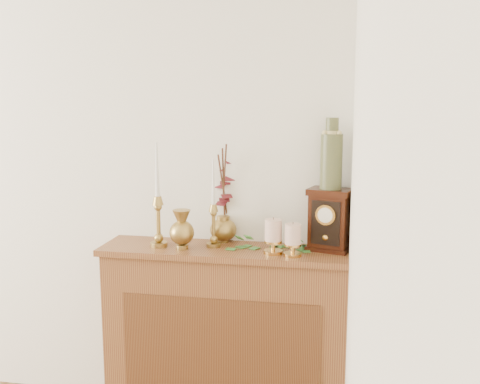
% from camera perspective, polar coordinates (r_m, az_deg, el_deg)
% --- Properties ---
extents(console_shelf, '(1.24, 0.34, 0.93)m').
position_cam_1_polar(console_shelf, '(2.95, -1.46, -14.96)').
color(console_shelf, brown).
rests_on(console_shelf, ground).
extents(candlestick_left, '(0.09, 0.09, 0.52)m').
position_cam_1_polar(candlestick_left, '(2.80, -8.32, -2.13)').
color(candlestick_left, '#A78543').
rests_on(candlestick_left, console_shelf).
extents(candlestick_center, '(0.07, 0.07, 0.44)m').
position_cam_1_polar(candlestick_center, '(2.77, -2.70, -2.69)').
color(candlestick_center, '#A78543').
rests_on(candlestick_center, console_shelf).
extents(bud_vase, '(0.12, 0.12, 0.19)m').
position_cam_1_polar(bud_vase, '(2.75, -5.93, -3.85)').
color(bud_vase, '#A78543').
rests_on(bud_vase, console_shelf).
extents(ginger_jar, '(0.21, 0.22, 0.51)m').
position_cam_1_polar(ginger_jar, '(2.88, -1.55, -0.51)').
color(ginger_jar, '#A78543').
rests_on(ginger_jar, console_shelf).
extents(pillar_candle_left, '(0.09, 0.09, 0.18)m').
position_cam_1_polar(pillar_candle_left, '(2.66, 3.39, -4.34)').
color(pillar_candle_left, gold).
rests_on(pillar_candle_left, console_shelf).
extents(pillar_candle_right, '(0.08, 0.08, 0.16)m').
position_cam_1_polar(pillar_candle_right, '(2.63, 5.39, -4.71)').
color(pillar_candle_right, gold).
rests_on(pillar_candle_right, console_shelf).
extents(ivy_garland, '(0.39, 0.18, 0.08)m').
position_cam_1_polar(ivy_garland, '(2.75, 2.71, -5.63)').
color(ivy_garland, '#37742C').
rests_on(ivy_garland, console_shelf).
extents(mantel_clock, '(0.23, 0.19, 0.30)m').
position_cam_1_polar(mantel_clock, '(2.74, 9.07, -2.86)').
color(mantel_clock, '#36170A').
rests_on(mantel_clock, console_shelf).
extents(ceramic_vase, '(0.10, 0.10, 0.34)m').
position_cam_1_polar(ceramic_vase, '(2.69, 9.26, 3.51)').
color(ceramic_vase, '#1B372A').
rests_on(ceramic_vase, mantel_clock).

